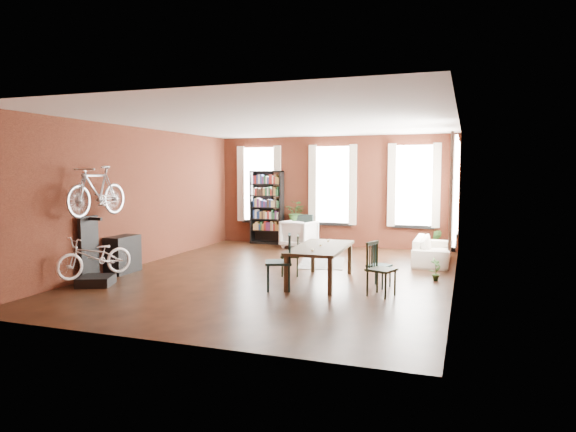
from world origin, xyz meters
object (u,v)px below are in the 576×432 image
at_px(cream_sofa, 433,246).
at_px(dining_table, 321,264).
at_px(console_table, 123,254).
at_px(bookshelf, 267,207).
at_px(bike_trainer, 96,281).
at_px(plant_stand, 296,234).
at_px(dining_chair_d, 379,265).
at_px(dining_chair_c, 381,269).
at_px(dining_chair_a, 279,262).
at_px(white_armchair, 299,233).
at_px(bicycle_floor, 95,238).
at_px(dining_chair_b, 290,256).

bearing_deg(cream_sofa, dining_table, 147.18).
relative_size(dining_table, console_table, 2.64).
xyz_separation_m(bookshelf, bike_trainer, (-1.00, -6.40, -1.01)).
relative_size(cream_sofa, plant_stand, 3.26).
bearing_deg(bookshelf, dining_chair_d, -48.72).
distance_m(cream_sofa, plant_stand, 4.38).
height_order(dining_chair_c, console_table, dining_chair_c).
bearing_deg(dining_chair_a, console_table, -116.15).
bearing_deg(console_table, bike_trainer, -76.78).
height_order(white_armchair, cream_sofa, white_armchair).
height_order(dining_chair_d, cream_sofa, dining_chair_d).
bearing_deg(console_table, white_armchair, 62.56).
height_order(dining_chair_d, console_table, dining_chair_d).
bearing_deg(bookshelf, dining_chair_c, -51.53).
distance_m(white_armchair, bicycle_floor, 6.36).
distance_m(dining_chair_b, dining_chair_d, 2.00).
height_order(dining_chair_a, cream_sofa, dining_chair_a).
relative_size(dining_chair_d, plant_stand, 1.29).
xyz_separation_m(bike_trainer, plant_stand, (1.92, 6.40, 0.23)).
xyz_separation_m(dining_chair_d, bookshelf, (-4.16, 4.74, 0.69)).
bearing_deg(dining_chair_d, bike_trainer, 126.76).
bearing_deg(bicycle_floor, dining_chair_d, 40.94).
distance_m(dining_chair_a, bookshelf, 6.13).
height_order(dining_chair_a, bike_trainer, dining_chair_a).
xyz_separation_m(white_armchair, bike_trainer, (-2.18, -5.94, -0.35)).
bearing_deg(plant_stand, dining_table, -66.08).
bearing_deg(dining_chair_c, dining_chair_b, 80.59).
bearing_deg(cream_sofa, plant_stand, 67.14).
distance_m(dining_chair_c, white_armchair, 5.87).
bearing_deg(dining_chair_c, cream_sofa, 9.61).
height_order(bookshelf, bicycle_floor, bookshelf).
distance_m(dining_chair_c, bicycle_floor, 5.40).
bearing_deg(white_armchair, console_table, 74.55).
xyz_separation_m(dining_chair_c, bike_trainer, (-5.31, -0.97, -0.38)).
distance_m(bookshelf, console_table, 5.40).
bearing_deg(dining_chair_a, white_armchair, 173.70).
bearing_deg(bicycle_floor, plant_stand, 96.34).
relative_size(dining_chair_c, bike_trainer, 1.54).
relative_size(dining_chair_a, bookshelf, 0.47).
bearing_deg(white_armchair, plant_stand, -48.75).
height_order(bike_trainer, plant_stand, plant_stand).
xyz_separation_m(console_table, bicycle_floor, (0.31, -1.23, 0.52)).
relative_size(dining_table, dining_chair_a, 2.05).
relative_size(dining_table, bike_trainer, 3.44).
bearing_deg(dining_chair_b, console_table, -93.45).
bearing_deg(dining_chair_d, dining_table, 107.46).
distance_m(bookshelf, white_armchair, 1.43).
relative_size(dining_chair_c, plant_stand, 1.48).
bearing_deg(dining_chair_a, dining_chair_d, 96.11).
height_order(dining_chair_b, white_armchair, white_armchair).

